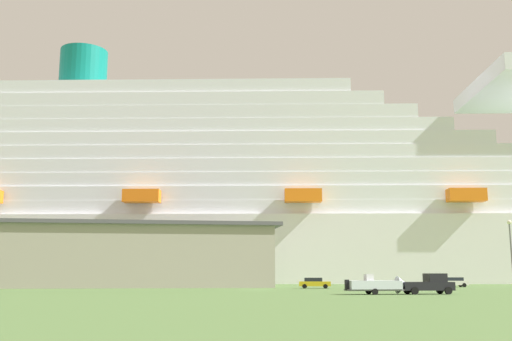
# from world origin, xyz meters

# --- Properties ---
(ground_plane) EXTENTS (600.00, 600.00, 0.00)m
(ground_plane) POSITION_xyz_m (0.00, 30.00, 0.00)
(ground_plane) COLOR #4C6B38
(cruise_ship) EXTENTS (298.30, 58.71, 66.07)m
(cruise_ship) POSITION_xyz_m (-6.08, 62.26, 18.82)
(cruise_ship) COLOR white
(cruise_ship) RESTS_ON ground_plane
(terminal_building) EXTENTS (65.81, 32.71, 10.29)m
(terminal_building) POSITION_xyz_m (-28.62, 21.77, 5.17)
(terminal_building) COLOR gray
(terminal_building) RESTS_ON ground_plane
(pickup_truck) EXTENTS (5.73, 2.60, 2.20)m
(pickup_truck) POSITION_xyz_m (16.64, -19.19, 1.04)
(pickup_truck) COLOR black
(pickup_truck) RESTS_ON ground_plane
(small_boat_on_trailer) EXTENTS (7.78, 2.47, 2.15)m
(small_boat_on_trailer) POSITION_xyz_m (11.25, -19.57, 0.96)
(small_boat_on_trailer) COLOR #595960
(small_boat_on_trailer) RESTS_ON ground_plane
(street_lamp) EXTENTS (0.56, 0.56, 9.09)m
(street_lamp) POSITION_xyz_m (32.02, -7.87, 5.82)
(street_lamp) COLOR slate
(street_lamp) RESTS_ON ground_plane
(parked_car_yellow_taxi) EXTENTS (4.97, 2.74, 1.58)m
(parked_car_yellow_taxi) POSITION_xyz_m (8.58, 6.39, 0.83)
(parked_car_yellow_taxi) COLOR yellow
(parked_car_yellow_taxi) RESTS_ON ground_plane
(parked_car_white_van) EXTENTS (4.73, 2.33, 1.58)m
(parked_car_white_van) POSITION_xyz_m (32.79, 13.35, 0.83)
(parked_car_white_van) COLOR white
(parked_car_white_van) RESTS_ON ground_plane
(parked_car_red_hatchback) EXTENTS (4.95, 2.56, 1.58)m
(parked_car_red_hatchback) POSITION_xyz_m (-34.40, 10.19, 0.83)
(parked_car_red_hatchback) COLOR red
(parked_car_red_hatchback) RESTS_ON ground_plane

